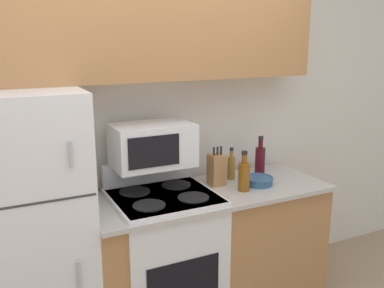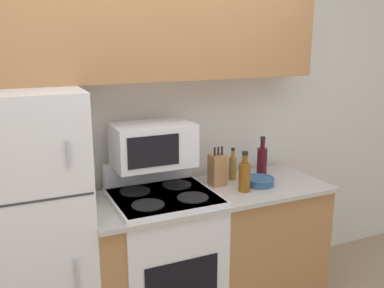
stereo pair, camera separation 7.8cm
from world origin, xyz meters
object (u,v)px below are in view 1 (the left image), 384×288
at_px(bowl, 258,180).
at_px(bottle_whiskey, 244,175).
at_px(microwave, 153,145).
at_px(bottle_wine_red, 260,159).
at_px(knife_block, 216,170).
at_px(bottle_vinegar, 231,167).
at_px(refrigerator, 26,234).
at_px(stove, 164,258).

relative_size(bowl, bottle_whiskey, 0.76).
bearing_deg(microwave, bottle_wine_red, 0.95).
distance_m(microwave, bottle_whiskey, 0.66).
bearing_deg(knife_block, bottle_wine_red, 8.58).
xyz_separation_m(bottle_wine_red, bottle_vinegar, (-0.26, -0.00, -0.02)).
relative_size(bottle_whiskey, bottle_wine_red, 0.93).
height_order(bottle_wine_red, bottle_vinegar, bottle_wine_red).
bearing_deg(bottle_vinegar, bottle_wine_red, 0.29).
distance_m(knife_block, bottle_whiskey, 0.22).
bearing_deg(knife_block, bowl, -25.42).
distance_m(refrigerator, bowl, 1.58).
bearing_deg(knife_block, refrigerator, -177.83).
bearing_deg(refrigerator, knife_block, 2.17).
bearing_deg(stove, bottle_whiskey, -10.64).
height_order(knife_block, bowl, knife_block).
bearing_deg(bowl, bottle_whiskey, -159.85).
distance_m(microwave, bowl, 0.81).
xyz_separation_m(bowl, bottle_vinegar, (-0.11, 0.19, 0.06)).
bearing_deg(bottle_vinegar, stove, -166.32).
height_order(refrigerator, knife_block, refrigerator).
bearing_deg(knife_block, bottle_vinegar, 21.07).
relative_size(stove, microwave, 2.09).
distance_m(refrigerator, stove, 0.92).
bearing_deg(microwave, refrigerator, -173.36).
xyz_separation_m(stove, bottle_wine_red, (0.86, 0.15, 0.55)).
xyz_separation_m(microwave, bottle_wine_red, (0.88, 0.01, -0.21)).
height_order(microwave, bottle_whiskey, microwave).
relative_size(bottle_wine_red, bottle_vinegar, 1.25).
distance_m(bowl, bottle_wine_red, 0.26).
bearing_deg(bottle_vinegar, microwave, -178.77).
xyz_separation_m(stove, bottle_vinegar, (0.60, 0.15, 0.53)).
bearing_deg(bowl, refrigerator, 177.07).
distance_m(stove, bottle_wine_red, 1.03).
xyz_separation_m(stove, bowl, (0.72, -0.04, 0.46)).
bearing_deg(bottle_vinegar, bottle_whiskey, -101.64).
height_order(bottle_whiskey, bottle_wine_red, bottle_wine_red).
bearing_deg(bowl, bottle_vinegar, 120.39).
xyz_separation_m(refrigerator, knife_block, (1.30, 0.05, 0.20)).
bearing_deg(refrigerator, stove, -2.45).
bearing_deg(stove, bowl, -3.50).
xyz_separation_m(knife_block, bottle_whiskey, (0.11, -0.19, -0.00)).
relative_size(stove, bowl, 5.18).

